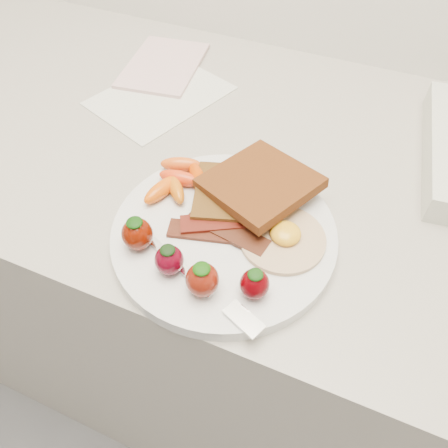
% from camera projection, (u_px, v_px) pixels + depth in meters
% --- Properties ---
extents(counter, '(2.00, 0.60, 0.90)m').
position_uv_depth(counter, '(259.00, 309.00, 0.98)').
color(counter, gray).
rests_on(counter, ground).
extents(plate, '(0.27, 0.27, 0.02)m').
position_uv_depth(plate, '(224.00, 234.00, 0.53)').
color(plate, silver).
rests_on(plate, counter).
extents(toast_lower, '(0.12, 0.12, 0.01)m').
position_uv_depth(toast_lower, '(234.00, 194.00, 0.55)').
color(toast_lower, '#40250B').
rests_on(toast_lower, plate).
extents(toast_upper, '(0.16, 0.16, 0.03)m').
position_uv_depth(toast_upper, '(260.00, 183.00, 0.54)').
color(toast_upper, '#4A1F0D').
rests_on(toast_upper, toast_lower).
extents(fried_egg, '(0.13, 0.13, 0.02)m').
position_uv_depth(fried_egg, '(283.00, 237.00, 0.51)').
color(fried_egg, beige).
rests_on(fried_egg, plate).
extents(bacon_strips, '(0.12, 0.08, 0.01)m').
position_uv_depth(bacon_strips, '(221.00, 228.00, 0.52)').
color(bacon_strips, black).
rests_on(bacon_strips, plate).
extents(baby_carrots, '(0.08, 0.10, 0.02)m').
position_uv_depth(baby_carrots, '(179.00, 179.00, 0.56)').
color(baby_carrots, red).
rests_on(baby_carrots, plate).
extents(strawberries, '(0.18, 0.06, 0.04)m').
position_uv_depth(strawberries, '(185.00, 262.00, 0.47)').
color(strawberries, '#560E01').
rests_on(strawberries, plate).
extents(fork, '(0.16, 0.07, 0.00)m').
position_uv_depth(fork, '(207.00, 289.00, 0.46)').
color(fork, white).
rests_on(fork, plate).
extents(paper_sheet, '(0.22, 0.25, 0.00)m').
position_uv_depth(paper_sheet, '(160.00, 96.00, 0.73)').
color(paper_sheet, silver).
rests_on(paper_sheet, counter).
extents(notepad, '(0.15, 0.19, 0.01)m').
position_uv_depth(notepad, '(163.00, 65.00, 0.78)').
color(notepad, beige).
rests_on(notepad, paper_sheet).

